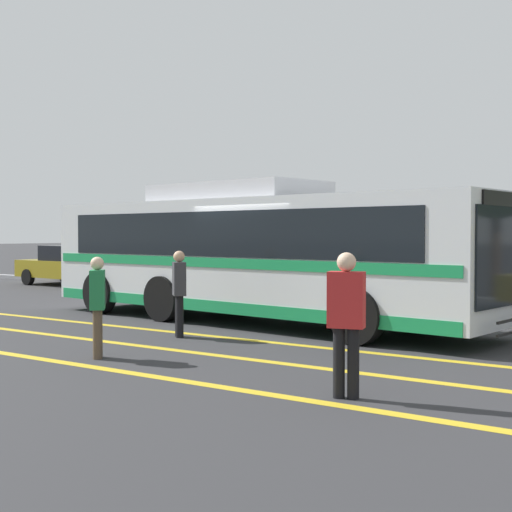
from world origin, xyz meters
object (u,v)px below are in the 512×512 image
parked_car_2 (388,279)px  pedestrian_2 (346,315)px  pedestrian_0 (97,301)px  parked_car_0 (69,266)px  transit_bus (255,252)px  pedestrian_1 (179,288)px  parked_car_1 (219,271)px

parked_car_2 → pedestrian_2: pedestrian_2 is taller
parked_car_2 → pedestrian_0: (-0.19, -10.26, 0.18)m
parked_car_0 → pedestrian_2: size_ratio=2.65×
parked_car_0 → pedestrian_2: (16.96, -10.30, 0.23)m
transit_bus → parked_car_0: (-11.98, 5.03, -0.79)m
pedestrian_0 → pedestrian_2: size_ratio=0.92×
parked_car_2 → pedestrian_1: size_ratio=2.73×
pedestrian_0 → pedestrian_2: bearing=-136.9°
parked_car_0 → parked_car_2: parked_car_0 is taller
transit_bus → pedestrian_1: size_ratio=7.12×
parked_car_0 → transit_bus: bearing=-108.2°
pedestrian_1 → parked_car_1: bearing=166.4°
transit_bus → pedestrian_2: bearing=49.8°
parked_car_2 → pedestrian_1: (-0.65, -7.83, 0.20)m
pedestrian_1 → pedestrian_2: bearing=14.6°
parked_car_2 → pedestrian_0: bearing=3.8°
parked_car_1 → pedestrian_1: (5.14, -7.81, 0.16)m
pedestrian_2 → pedestrian_1: bearing=135.3°
pedestrian_0 → parked_car_2: bearing=-45.4°
transit_bus → pedestrian_1: transit_bus is taller
transit_bus → pedestrian_1: (0.11, -2.64, -0.62)m
parked_car_1 → parked_car_2: size_ratio=1.09×
pedestrian_0 → pedestrian_2: 4.42m
parked_car_0 → pedestrian_2: pedestrian_2 is taller
transit_bus → pedestrian_0: bearing=12.7°
parked_car_1 → pedestrian_1: bearing=38.0°
pedestrian_0 → pedestrian_2: pedestrian_2 is taller
transit_bus → pedestrian_1: bearing=8.8°
parked_car_0 → parked_car_1: (6.95, 0.14, 0.01)m
transit_bus → pedestrian_0: (0.56, -5.07, -0.64)m
pedestrian_1 → pedestrian_2: pedestrian_2 is taller
parked_car_1 → pedestrian_0: pedestrian_0 is taller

